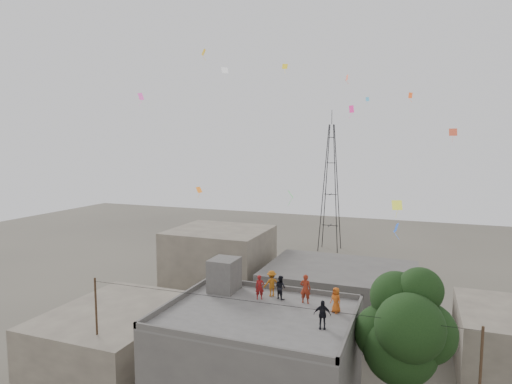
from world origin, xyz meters
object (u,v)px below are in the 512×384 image
Objects in this scene: stair_head_box at (224,275)px; transmission_tower at (331,188)px; tree at (405,330)px; person_red_adult at (305,289)px; person_dark_adult at (322,314)px.

stair_head_box is 0.10× the size of transmission_tower.
tree is at bearing -10.74° from stair_head_box.
stair_head_box is at bearing -5.45° from person_red_adult.
person_dark_adult is at bearing -25.93° from stair_head_box.
person_red_adult is at bearing 107.00° from person_dark_adult.
person_dark_adult is (1.62, -3.03, -0.12)m from person_red_adult.
stair_head_box is 10.80m from tree.
transmission_tower is (-0.80, 37.40, 1.97)m from stair_head_box.
transmission_tower reaches higher than tree.
transmission_tower reaches higher than person_dark_adult.
transmission_tower is 12.05× the size of person_red_adult.
person_red_adult is (5.18, -0.27, -0.17)m from stair_head_box.
tree is 0.45× the size of transmission_tower.
transmission_tower is 41.47m from person_dark_adult.
person_dark_adult is at bearing 115.64° from person_red_adult.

